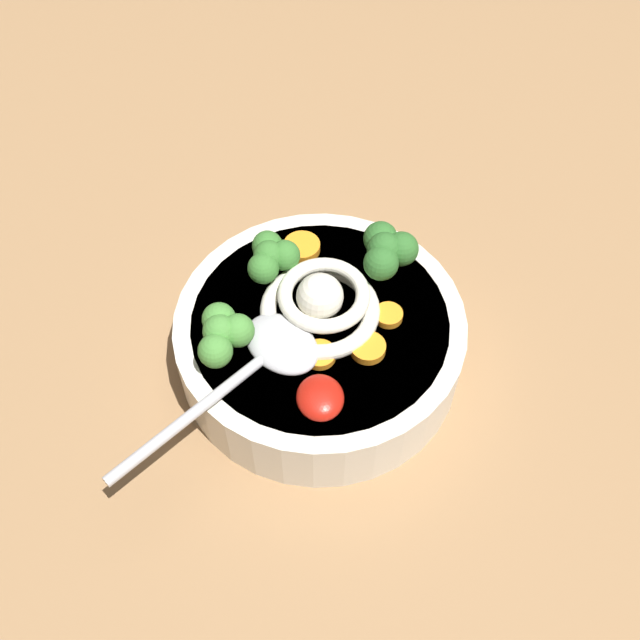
% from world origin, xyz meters
% --- Properties ---
extents(table_slab, '(1.27, 1.27, 0.03)m').
position_xyz_m(table_slab, '(0.00, 0.00, 0.01)').
color(table_slab, '#936D47').
rests_on(table_slab, ground).
extents(soup_bowl, '(0.22, 0.22, 0.05)m').
position_xyz_m(soup_bowl, '(0.03, -0.04, 0.05)').
color(soup_bowl, silver).
rests_on(soup_bowl, table_slab).
extents(noodle_pile, '(0.10, 0.10, 0.04)m').
position_xyz_m(noodle_pile, '(0.04, -0.04, 0.09)').
color(noodle_pile, silver).
rests_on(noodle_pile, soup_bowl).
extents(soup_spoon, '(0.13, 0.16, 0.02)m').
position_xyz_m(soup_spoon, '(0.00, 0.01, 0.09)').
color(soup_spoon, '#B7B7BC').
rests_on(soup_spoon, soup_bowl).
extents(chili_sauce_dollop, '(0.04, 0.03, 0.02)m').
position_xyz_m(chili_sauce_dollop, '(-0.04, -0.03, 0.09)').
color(chili_sauce_dollop, '#B2190F').
rests_on(chili_sauce_dollop, soup_bowl).
extents(broccoli_floret_right, '(0.05, 0.04, 0.04)m').
position_xyz_m(broccoli_floret_right, '(0.08, -0.01, 0.10)').
color(broccoli_floret_right, '#7A9E60').
rests_on(broccoli_floret_right, soup_bowl).
extents(broccoli_floret_beside_noodles, '(0.05, 0.04, 0.04)m').
position_xyz_m(broccoli_floret_beside_noodles, '(0.07, -0.09, 0.11)').
color(broccoli_floret_beside_noodles, '#7A9E60').
rests_on(broccoli_floret_beside_noodles, soup_bowl).
extents(broccoli_floret_rear, '(0.05, 0.04, 0.04)m').
position_xyz_m(broccoli_floret_rear, '(0.02, 0.03, 0.10)').
color(broccoli_floret_rear, '#7A9E60').
rests_on(broccoli_floret_rear, soup_bowl).
extents(carrot_slice_center, '(0.02, 0.02, 0.01)m').
position_xyz_m(carrot_slice_center, '(0.03, -0.09, 0.08)').
color(carrot_slice_center, orange).
rests_on(carrot_slice_center, soup_bowl).
extents(carrot_slice_front, '(0.03, 0.03, 0.01)m').
position_xyz_m(carrot_slice_front, '(-0.00, -0.07, 0.08)').
color(carrot_slice_front, orange).
rests_on(carrot_slice_front, soup_bowl).
extents(carrot_slice_left, '(0.02, 0.02, 0.01)m').
position_xyz_m(carrot_slice_left, '(-0.00, -0.03, 0.08)').
color(carrot_slice_left, orange).
rests_on(carrot_slice_left, soup_bowl).
extents(carrot_slice_extra_a, '(0.03, 0.03, 0.01)m').
position_xyz_m(carrot_slice_extra_a, '(0.10, -0.03, 0.08)').
color(carrot_slice_extra_a, orange).
rests_on(carrot_slice_extra_a, soup_bowl).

